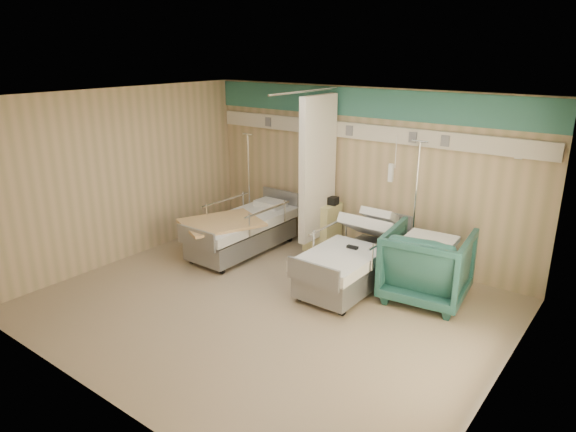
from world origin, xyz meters
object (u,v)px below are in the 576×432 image
(bed_left, at_px, (243,234))
(bedside_cabinet, at_px, (322,227))
(visitor_armchair, at_px, (427,265))
(iv_stand_left, at_px, (250,214))
(bed_right, at_px, (354,266))
(iv_stand_right, at_px, (411,248))

(bed_left, bearing_deg, bedside_cabinet, 40.60)
(bedside_cabinet, xyz_separation_m, visitor_armchair, (2.18, -0.66, 0.09))
(iv_stand_left, bearing_deg, bedside_cabinet, 6.16)
(visitor_armchair, bearing_deg, iv_stand_left, -14.45)
(bed_left, bearing_deg, iv_stand_left, 123.15)
(bed_right, xyz_separation_m, bedside_cabinet, (-1.15, 0.90, 0.11))
(bedside_cabinet, relative_size, iv_stand_right, 0.40)
(bed_right, relative_size, iv_stand_right, 1.03)
(visitor_armchair, distance_m, iv_stand_right, 0.85)
(bedside_cabinet, relative_size, visitor_armchair, 0.75)
(bed_left, height_order, bedside_cabinet, bedside_cabinet)
(bed_right, bearing_deg, visitor_armchair, 13.05)
(visitor_armchair, distance_m, iv_stand_left, 3.74)
(bed_right, relative_size, bedside_cabinet, 2.54)
(bed_right, distance_m, iv_stand_left, 2.78)
(bedside_cabinet, distance_m, visitor_armchair, 2.28)
(bed_left, bearing_deg, bed_right, 0.00)
(bed_right, xyz_separation_m, iv_stand_right, (0.50, 0.91, 0.12))
(bedside_cabinet, distance_m, iv_stand_right, 1.65)
(bed_right, bearing_deg, iv_stand_right, 61.09)
(bed_right, bearing_deg, bed_left, 180.00)
(bed_right, relative_size, visitor_armchair, 1.92)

